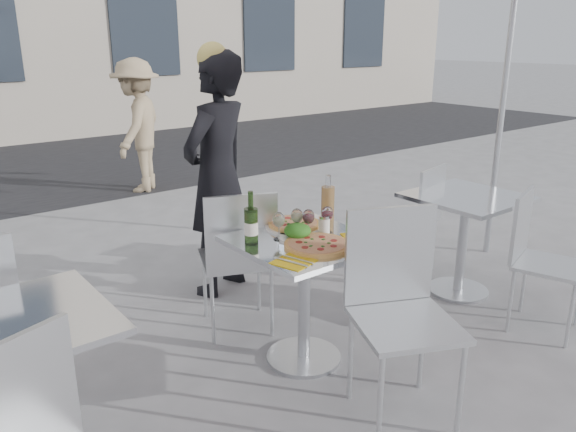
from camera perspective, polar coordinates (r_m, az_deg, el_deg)
ground at (r=3.43m, az=1.59°, el=-14.27°), size 80.00×80.00×0.00m
street_asphalt at (r=9.12m, az=-25.52°, el=4.43°), size 24.00×5.00×0.00m
main_table at (r=3.18m, az=1.68°, el=-5.99°), size 0.72×0.72×0.75m
side_table_left at (r=2.60m, az=-25.51°, el=-13.61°), size 0.72×0.72×0.75m
side_table_right at (r=4.24m, az=17.48°, el=-0.71°), size 0.72×0.72×0.75m
chair_far at (r=3.46m, az=-5.04°, el=-3.59°), size 0.57×0.58×0.95m
chair_near at (r=2.82m, az=11.12°, el=-8.01°), size 0.63×0.63×1.03m
side_chair_rfar at (r=4.51m, az=13.04°, el=0.51°), size 0.48×0.49×0.88m
side_chair_rnear at (r=3.90m, az=23.93°, el=-3.18°), size 0.51×0.52×0.89m
woman_diner at (r=4.04m, az=-7.18°, el=4.02°), size 0.75×0.63×1.74m
pedestrian_b at (r=7.10m, az=-15.00°, el=8.83°), size 1.13×1.17×1.60m
pizza_near at (r=3.00m, az=2.98°, el=-2.93°), size 0.35×0.35×0.02m
pizza_far at (r=3.30m, az=0.65°, el=-0.90°), size 0.35×0.35×0.03m
salad_plate at (r=3.11m, az=0.97°, el=-1.65°), size 0.22×0.22×0.09m
wine_bottle at (r=3.01m, az=-3.77°, el=-0.81°), size 0.07×0.08×0.29m
carafe at (r=3.37m, az=4.06°, el=1.30°), size 0.08×0.08×0.29m
sugar_shaker at (r=3.19m, az=3.69°, el=-0.89°), size 0.06×0.06×0.11m
wineglass_white_a at (r=3.07m, az=-0.94°, el=-0.47°), size 0.07×0.07×0.16m
wineglass_white_b at (r=3.14m, az=0.91°, el=-0.07°), size 0.07×0.07×0.16m
wineglass_red_a at (r=3.13m, az=2.10°, el=-0.16°), size 0.07×0.07×0.16m
wineglass_red_b at (r=3.19m, az=4.03°, el=0.16°), size 0.07×0.07×0.16m
napkin_left at (r=2.80m, az=0.56°, el=-4.64°), size 0.22×0.22×0.01m
napkin_right at (r=3.16m, az=7.39°, el=-2.13°), size 0.23×0.23×0.01m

